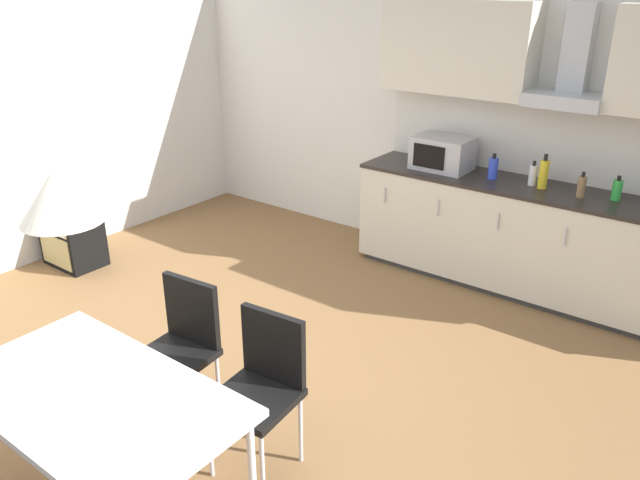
{
  "coord_description": "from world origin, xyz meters",
  "views": [
    {
      "loc": [
        2.49,
        -2.08,
        2.45
      ],
      "look_at": [
        0.43,
        0.63,
        1.0
      ],
      "focal_mm": 35.0,
      "sensor_mm": 36.0,
      "label": 1
    }
  ],
  "objects_px": {
    "chair_far_right": "(263,378)",
    "guitar_amp": "(73,242)",
    "dining_table": "(95,402)",
    "microwave": "(442,153)",
    "bottle_green": "(617,190)",
    "bottle_brown": "(581,186)",
    "bottle_blue": "(493,168)",
    "pendant_lamp": "(59,194)",
    "bottle_yellow": "(544,174)",
    "bottle_white": "(533,175)",
    "chair_far_left": "(182,339)"
  },
  "relations": [
    {
      "from": "chair_far_right",
      "to": "guitar_amp",
      "type": "relative_size",
      "value": 1.67
    },
    {
      "from": "dining_table",
      "to": "microwave",
      "type": "bearing_deg",
      "value": 92.38
    },
    {
      "from": "bottle_green",
      "to": "bottle_brown",
      "type": "xyz_separation_m",
      "value": [
        -0.23,
        -0.09,
        0.0
      ]
    },
    {
      "from": "chair_far_right",
      "to": "guitar_amp",
      "type": "bearing_deg",
      "value": 164.98
    },
    {
      "from": "bottle_blue",
      "to": "pendant_lamp",
      "type": "relative_size",
      "value": 0.66
    },
    {
      "from": "bottle_green",
      "to": "bottle_yellow",
      "type": "height_order",
      "value": "bottle_yellow"
    },
    {
      "from": "bottle_white",
      "to": "pendant_lamp",
      "type": "xyz_separation_m",
      "value": [
        -0.64,
        -3.61,
        0.69
      ]
    },
    {
      "from": "dining_table",
      "to": "pendant_lamp",
      "type": "bearing_deg",
      "value": 80.54
    },
    {
      "from": "dining_table",
      "to": "bottle_brown",
      "type": "bearing_deg",
      "value": 73.78
    },
    {
      "from": "bottle_green",
      "to": "bottle_white",
      "type": "relative_size",
      "value": 0.94
    },
    {
      "from": "bottle_brown",
      "to": "pendant_lamp",
      "type": "distance_m",
      "value": 3.75
    },
    {
      "from": "chair_far_left",
      "to": "guitar_amp",
      "type": "xyz_separation_m",
      "value": [
        -2.46,
        0.83,
        -0.31
      ]
    },
    {
      "from": "bottle_green",
      "to": "bottle_blue",
      "type": "relative_size",
      "value": 0.88
    },
    {
      "from": "bottle_brown",
      "to": "pendant_lamp",
      "type": "relative_size",
      "value": 0.61
    },
    {
      "from": "bottle_green",
      "to": "dining_table",
      "type": "height_order",
      "value": "bottle_green"
    },
    {
      "from": "pendant_lamp",
      "to": "dining_table",
      "type": "bearing_deg",
      "value": -99.46
    },
    {
      "from": "bottle_brown",
      "to": "pendant_lamp",
      "type": "height_order",
      "value": "pendant_lamp"
    },
    {
      "from": "microwave",
      "to": "chair_far_left",
      "type": "relative_size",
      "value": 0.55
    },
    {
      "from": "bottle_brown",
      "to": "guitar_amp",
      "type": "height_order",
      "value": "bottle_brown"
    },
    {
      "from": "bottle_white",
      "to": "guitar_amp",
      "type": "height_order",
      "value": "bottle_white"
    },
    {
      "from": "dining_table",
      "to": "pendant_lamp",
      "type": "xyz_separation_m",
      "value": [
        0.0,
        0.0,
        0.97
      ]
    },
    {
      "from": "bottle_white",
      "to": "chair_far_left",
      "type": "xyz_separation_m",
      "value": [
        -0.95,
        -2.85,
        -0.46
      ]
    },
    {
      "from": "bottle_yellow",
      "to": "pendant_lamp",
      "type": "xyz_separation_m",
      "value": [
        -0.73,
        -3.58,
        0.65
      ]
    },
    {
      "from": "bottle_yellow",
      "to": "chair_far_left",
      "type": "height_order",
      "value": "bottle_yellow"
    },
    {
      "from": "bottle_blue",
      "to": "dining_table",
      "type": "relative_size",
      "value": 0.15
    },
    {
      "from": "guitar_amp",
      "to": "dining_table",
      "type": "bearing_deg",
      "value": -29.84
    },
    {
      "from": "bottle_white",
      "to": "bottle_yellow",
      "type": "xyz_separation_m",
      "value": [
        0.09,
        -0.03,
        0.03
      ]
    },
    {
      "from": "bottle_yellow",
      "to": "chair_far_right",
      "type": "distance_m",
      "value": 2.89
    },
    {
      "from": "bottle_brown",
      "to": "dining_table",
      "type": "xyz_separation_m",
      "value": [
        -1.03,
        -3.54,
        -0.29
      ]
    },
    {
      "from": "bottle_green",
      "to": "chair_far_right",
      "type": "bearing_deg",
      "value": -108.41
    },
    {
      "from": "bottle_brown",
      "to": "dining_table",
      "type": "height_order",
      "value": "bottle_brown"
    },
    {
      "from": "bottle_green",
      "to": "bottle_white",
      "type": "bearing_deg",
      "value": -177.72
    },
    {
      "from": "bottle_yellow",
      "to": "pendant_lamp",
      "type": "relative_size",
      "value": 0.86
    },
    {
      "from": "bottle_blue",
      "to": "dining_table",
      "type": "xyz_separation_m",
      "value": [
        -0.31,
        -3.59,
        -0.29
      ]
    },
    {
      "from": "dining_table",
      "to": "chair_far_left",
      "type": "bearing_deg",
      "value": 112.64
    },
    {
      "from": "microwave",
      "to": "dining_table",
      "type": "height_order",
      "value": "microwave"
    },
    {
      "from": "chair_far_right",
      "to": "pendant_lamp",
      "type": "xyz_separation_m",
      "value": [
        -0.3,
        -0.77,
        1.15
      ]
    },
    {
      "from": "chair_far_right",
      "to": "pendant_lamp",
      "type": "relative_size",
      "value": 2.72
    },
    {
      "from": "pendant_lamp",
      "to": "bottle_green",
      "type": "bearing_deg",
      "value": 70.9
    },
    {
      "from": "chair_far_left",
      "to": "chair_far_right",
      "type": "bearing_deg",
      "value": 0.0
    },
    {
      "from": "guitar_amp",
      "to": "chair_far_left",
      "type": "bearing_deg",
      "value": -18.6
    },
    {
      "from": "bottle_green",
      "to": "bottle_white",
      "type": "xyz_separation_m",
      "value": [
        -0.62,
        -0.02,
        0.01
      ]
    },
    {
      "from": "bottle_green",
      "to": "bottle_brown",
      "type": "distance_m",
      "value": 0.25
    },
    {
      "from": "bottle_green",
      "to": "bottle_yellow",
      "type": "bearing_deg",
      "value": -174.35
    },
    {
      "from": "bottle_yellow",
      "to": "dining_table",
      "type": "relative_size",
      "value": 0.2
    },
    {
      "from": "chair_far_right",
      "to": "pendant_lamp",
      "type": "distance_m",
      "value": 1.41
    },
    {
      "from": "bottle_yellow",
      "to": "chair_far_right",
      "type": "height_order",
      "value": "bottle_yellow"
    },
    {
      "from": "chair_far_right",
      "to": "pendant_lamp",
      "type": "bearing_deg",
      "value": -111.66
    },
    {
      "from": "bottle_brown",
      "to": "chair_far_right",
      "type": "height_order",
      "value": "bottle_brown"
    },
    {
      "from": "chair_far_right",
      "to": "bottle_brown",
      "type": "bearing_deg",
      "value": 75.34
    }
  ]
}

